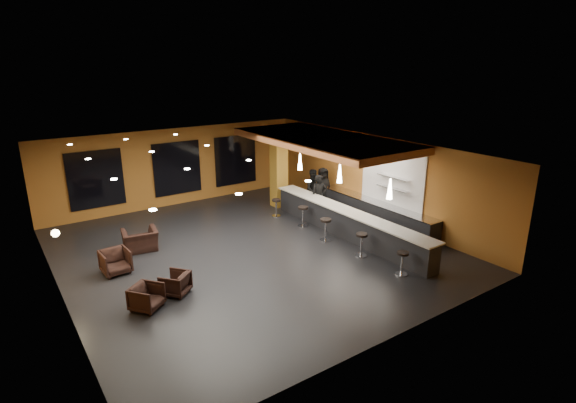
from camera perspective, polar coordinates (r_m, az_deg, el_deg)
floor at (r=15.98m, az=-4.90°, el=-6.31°), size 12.00×13.00×0.10m
ceiling at (r=14.90m, az=-5.26°, el=6.46°), size 12.00×13.00×0.10m
wall_back at (r=21.10m, az=-14.01°, el=4.31°), size 12.00×0.10×3.50m
wall_front at (r=10.56m, az=13.19°, el=-9.08°), size 12.00×0.10×3.50m
wall_left at (r=13.60m, az=-27.81°, el=-4.57°), size 0.10×13.00×3.50m
wall_right at (r=18.95m, az=11.00°, el=3.04°), size 0.10×13.00×3.50m
wood_soffit at (r=17.97m, az=4.37°, el=7.78°), size 3.60×8.00×0.28m
window_left at (r=20.08m, az=-23.21°, el=2.59°), size 2.20×0.06×2.40m
window_center at (r=21.01m, az=-13.89°, el=4.12°), size 2.20×0.06×2.40m
window_right at (r=22.21m, az=-6.67°, el=5.24°), size 2.20×0.06×2.40m
tile_backsplash at (r=18.16m, az=13.09°, el=3.09°), size 0.06×3.20×2.40m
bar_counter at (r=17.03m, az=7.47°, el=-2.86°), size 0.60×8.00×1.00m
bar_top at (r=16.85m, az=7.54°, el=-1.19°), size 0.78×8.10×0.05m
prep_counter at (r=18.71m, az=11.00°, el=-1.37°), size 0.70×6.00×0.86m
prep_top at (r=18.57m, az=11.08°, el=-0.04°), size 0.72×6.00×0.03m
wall_shelf_lower at (r=18.03m, az=13.17°, el=1.66°), size 0.30×1.50×0.03m
wall_shelf_upper at (r=17.92m, az=13.27°, el=3.04°), size 0.30×1.50×0.03m
column at (r=20.14m, az=-1.18°, el=4.22°), size 0.60×0.60×3.50m
wall_sconce at (r=14.07m, az=-27.45°, el=-3.59°), size 0.22×0.22×0.22m
pendant_0 at (r=15.12m, az=12.81°, el=1.58°), size 0.20×0.20×0.70m
pendant_1 at (r=16.84m, az=6.58°, el=3.53°), size 0.20×0.20×0.70m
pendant_2 at (r=18.73m, az=1.53°, el=5.08°), size 0.20×0.20×0.70m
staff_a at (r=18.86m, az=3.97°, el=0.65°), size 0.78×0.65×1.85m
staff_b at (r=19.91m, az=3.29°, el=1.54°), size 1.03×0.90×1.82m
staff_c at (r=20.36m, az=4.43°, el=1.84°), size 0.94×0.67×1.79m
armchair_a at (r=12.83m, az=-17.51°, el=-11.52°), size 1.04×1.04×0.69m
armchair_b at (r=13.37m, az=-14.12°, el=-10.03°), size 1.01×1.01×0.66m
armchair_c at (r=15.12m, az=-21.05°, el=-7.15°), size 0.87×0.89×0.77m
armchair_d at (r=16.58m, az=-18.27°, el=-4.68°), size 1.30×1.18×0.75m
bar_stool_0 at (r=14.41m, az=14.30°, el=-7.23°), size 0.39×0.39×0.77m
bar_stool_1 at (r=15.44m, az=9.31°, el=-5.06°), size 0.41×0.41×0.82m
bar_stool_2 at (r=16.55m, az=4.80°, el=-3.22°), size 0.43×0.43×0.85m
bar_stool_3 at (r=17.90m, az=1.91°, el=-1.58°), size 0.42×0.42×0.83m
bar_stool_4 at (r=19.08m, az=-1.51°, el=-0.50°), size 0.38×0.38×0.76m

